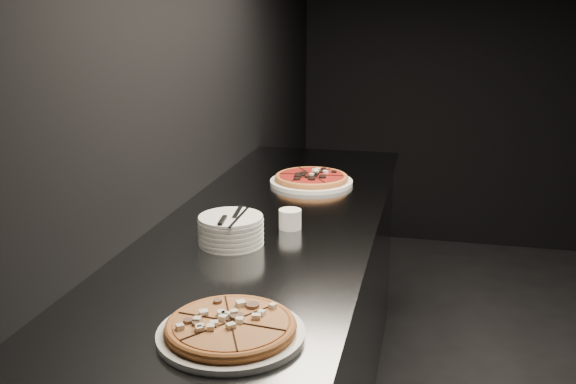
% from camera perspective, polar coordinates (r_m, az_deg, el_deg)
% --- Properties ---
extents(wall_left, '(0.02, 5.00, 2.80)m').
position_cam_1_polar(wall_left, '(2.23, -11.21, 9.76)').
color(wall_left, black).
rests_on(wall_left, floor).
extents(counter, '(0.74, 2.44, 0.92)m').
position_cam_1_polar(counter, '(2.40, -1.63, -13.20)').
color(counter, slate).
rests_on(counter, floor).
extents(pizza_mushroom, '(0.33, 0.33, 0.04)m').
position_cam_1_polar(pizza_mushroom, '(1.47, -5.09, -12.00)').
color(pizza_mushroom, white).
rests_on(pizza_mushroom, counter).
extents(pizza_tomato, '(0.35, 0.35, 0.04)m').
position_cam_1_polar(pizza_tomato, '(2.69, 2.09, 1.17)').
color(pizza_tomato, white).
rests_on(pizza_tomato, counter).
extents(plate_stack, '(0.20, 0.20, 0.09)m').
position_cam_1_polar(plate_stack, '(2.01, -5.09, -3.37)').
color(plate_stack, white).
rests_on(plate_stack, counter).
extents(cutlery, '(0.07, 0.22, 0.01)m').
position_cam_1_polar(cutlery, '(1.98, -5.04, -2.23)').
color(cutlery, '#B0B3B7').
rests_on(cutlery, plate_stack).
extents(ramekin, '(0.08, 0.08, 0.07)m').
position_cam_1_polar(ramekin, '(2.15, 0.18, -2.37)').
color(ramekin, white).
rests_on(ramekin, counter).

